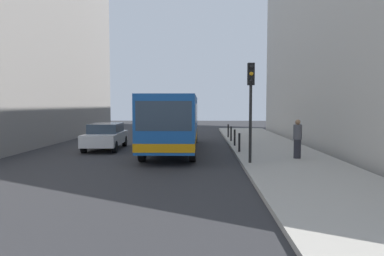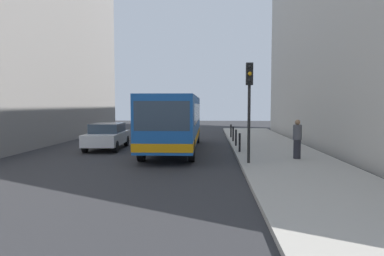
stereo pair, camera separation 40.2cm
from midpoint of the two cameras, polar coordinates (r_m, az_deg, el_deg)
ground_plane at (r=16.50m, az=-4.49°, el=-5.12°), size 80.00×80.00×0.00m
sidewalk at (r=16.78m, az=14.23°, el=-4.82°), size 4.40×40.00×0.15m
bus at (r=19.74m, az=-3.51°, el=1.38°), size 2.62×11.04×3.00m
car_beside_bus at (r=20.83m, az=-14.28°, el=-1.20°), size 2.04×4.48×1.48m
traffic_light at (r=14.68m, az=8.69°, el=5.51°), size 0.28×0.33×4.10m
bollard_near at (r=18.18m, az=7.02°, el=-2.33°), size 0.11×0.11×0.95m
bollard_mid at (r=20.87m, az=6.35°, el=-1.54°), size 0.11×0.11×0.95m
bollard_far at (r=23.57m, az=5.84°, el=-0.93°), size 0.11×0.11×0.95m
bollard_farthest at (r=26.27m, az=5.43°, el=-0.44°), size 0.11×0.11×0.95m
pedestrian_near_signal at (r=16.45m, az=15.99°, el=-1.70°), size 0.38×0.38×1.74m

